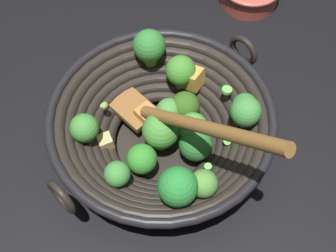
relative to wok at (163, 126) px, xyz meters
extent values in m
plane|color=black|center=(0.00, 0.00, -0.06)|extent=(4.00, 4.00, 0.00)
cylinder|color=black|center=(0.00, 0.00, -0.05)|extent=(0.14, 0.14, 0.01)
torus|color=black|center=(0.00, 0.00, -0.04)|extent=(0.18, 0.18, 0.02)
torus|color=black|center=(0.00, 0.00, -0.03)|extent=(0.21, 0.21, 0.02)
torus|color=black|center=(0.00, 0.00, -0.02)|extent=(0.23, 0.23, 0.02)
torus|color=black|center=(0.00, 0.00, -0.01)|extent=(0.25, 0.25, 0.02)
torus|color=black|center=(0.00, 0.00, 0.00)|extent=(0.27, 0.27, 0.02)
torus|color=black|center=(0.00, 0.00, 0.01)|extent=(0.29, 0.29, 0.02)
torus|color=black|center=(0.00, 0.00, 0.02)|extent=(0.32, 0.32, 0.02)
torus|color=black|center=(0.00, 0.00, 0.02)|extent=(0.33, 0.33, 0.01)
torus|color=black|center=(-0.14, 0.11, 0.02)|extent=(0.04, 0.05, 0.05)
torus|color=black|center=(0.14, -0.12, 0.02)|extent=(0.04, 0.05, 0.05)
cylinder|color=#79BC52|center=(-0.02, 0.11, 0.01)|extent=(0.02, 0.02, 0.02)
sphere|color=#408F3D|center=(-0.02, 0.11, 0.04)|extent=(0.04, 0.04, 0.04)
cylinder|color=#759E3F|center=(0.03, -0.11, -0.01)|extent=(0.02, 0.02, 0.02)
sphere|color=#45933A|center=(0.03, -0.11, 0.02)|extent=(0.04, 0.04, 0.04)
cylinder|color=#81B14C|center=(-0.04, 0.03, -0.04)|extent=(0.02, 0.02, 0.02)
sphere|color=#35611C|center=(-0.04, 0.03, -0.01)|extent=(0.05, 0.05, 0.05)
cylinder|color=#84BB56|center=(-0.09, 0.02, -0.02)|extent=(0.02, 0.02, 0.02)
sphere|color=#459030|center=(-0.09, 0.02, 0.02)|extent=(0.05, 0.05, 0.05)
cylinder|color=#79BD54|center=(0.00, 0.04, -0.03)|extent=(0.02, 0.02, 0.02)
sphere|color=#54A941|center=(0.00, 0.04, 0.00)|extent=(0.05, 0.05, 0.05)
cylinder|color=#6B9C43|center=(-0.03, 0.00, -0.03)|extent=(0.02, 0.02, 0.02)
sphere|color=#4C9642|center=(-0.03, 0.00, -0.01)|extent=(0.04, 0.04, 0.04)
cylinder|color=#66B04C|center=(0.10, 0.07, 0.01)|extent=(0.02, 0.02, 0.01)
sphere|color=#55983F|center=(0.10, 0.07, 0.03)|extent=(0.04, 0.04, 0.04)
cylinder|color=#83BD58|center=(-0.12, -0.04, 0.01)|extent=(0.03, 0.03, 0.02)
sphere|color=#358236|center=(-0.12, -0.04, 0.04)|extent=(0.05, 0.05, 0.05)
cylinder|color=#6AAF3C|center=(0.01, -0.01, -0.03)|extent=(0.03, 0.03, 0.02)
sphere|color=#4A9539|center=(0.01, -0.01, 0.00)|extent=(0.06, 0.06, 0.06)
cylinder|color=#83BC5A|center=(0.11, 0.03, 0.01)|extent=(0.03, 0.03, 0.02)
sphere|color=#2A8B37|center=(0.11, 0.03, 0.04)|extent=(0.05, 0.05, 0.05)
cylinder|color=#67B241|center=(0.02, 0.05, -0.04)|extent=(0.03, 0.03, 0.01)
sphere|color=#2E7730|center=(0.02, 0.05, -0.01)|extent=(0.05, 0.05, 0.05)
cylinder|color=#69A653|center=(0.09, -0.05, -0.01)|extent=(0.01, 0.02, 0.02)
sphere|color=#44943F|center=(0.09, -0.05, 0.01)|extent=(0.04, 0.04, 0.04)
cylinder|color=#6EA546|center=(-0.01, 0.12, 0.01)|extent=(0.01, 0.02, 0.02)
sphere|color=#459441|center=(-0.01, 0.12, 0.04)|extent=(0.04, 0.04, 0.04)
cylinder|color=#77B457|center=(0.06, -0.02, -0.03)|extent=(0.03, 0.03, 0.02)
sphere|color=green|center=(0.06, -0.02, -0.01)|extent=(0.04, 0.04, 0.04)
cube|color=gold|center=(-0.09, 0.04, 0.00)|extent=(0.04, 0.04, 0.04)
cube|color=#CD7F3D|center=(-0.03, -0.03, -0.02)|extent=(0.04, 0.04, 0.03)
cube|color=#ECBD72|center=(0.02, -0.08, -0.02)|extent=(0.03, 0.03, 0.02)
cube|color=tan|center=(-0.01, 0.00, -0.03)|extent=(0.03, 0.03, 0.03)
cube|color=#D2954A|center=(-0.05, 0.01, -0.03)|extent=(0.04, 0.04, 0.03)
cylinder|color=#56B247|center=(0.03, -0.11, 0.00)|extent=(0.02, 0.02, 0.01)
cylinder|color=#6BC651|center=(-0.01, 0.12, 0.02)|extent=(0.01, 0.01, 0.01)
cylinder|color=#56B247|center=(0.01, 0.10, -0.01)|extent=(0.02, 0.02, 0.01)
cylinder|color=#99D166|center=(0.09, -0.06, 0.01)|extent=(0.02, 0.02, 0.01)
cylinder|color=#6BC651|center=(0.02, 0.00, -0.01)|extent=(0.02, 0.02, 0.01)
cylinder|color=#6BC651|center=(-0.06, 0.09, 0.02)|extent=(0.02, 0.02, 0.01)
cylinder|color=#99D166|center=(-0.02, -0.09, 0.01)|extent=(0.02, 0.02, 0.01)
cylinder|color=#6BC651|center=(0.05, 0.07, -0.02)|extent=(0.01, 0.01, 0.00)
cube|color=brown|center=(-0.04, -0.05, -0.02)|extent=(0.08, 0.09, 0.01)
cylinder|color=olive|center=(0.05, 0.06, 0.09)|extent=(0.16, 0.20, 0.19)
cylinder|color=#6BC651|center=(-0.32, 0.11, -0.04)|extent=(0.02, 0.02, 0.01)
camera|label=1|loc=(0.36, 0.05, 0.59)|focal=50.30mm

